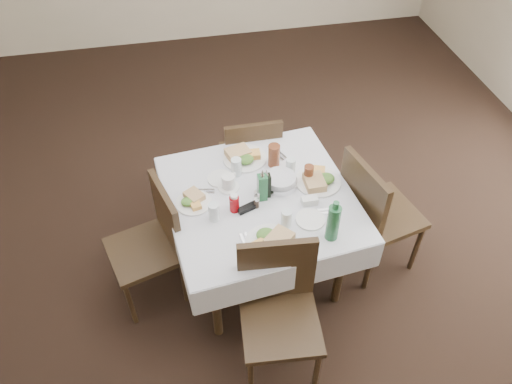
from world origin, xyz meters
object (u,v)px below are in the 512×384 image
bread_basket (280,181)px  ketchup_bottle (234,203)px  chair_south (278,303)px  green_bottle (333,222)px  chair_north (251,156)px  water_w (214,212)px  water_n (236,167)px  chair_east (373,210)px  water_e (291,166)px  dining_table (260,206)px  coffee_mug (229,182)px  oil_cruet_dark (266,185)px  chair_west (155,239)px  water_s (286,218)px  oil_cruet_green (262,186)px

bread_basket → ketchup_bottle: size_ratio=1.71×
chair_south → bread_basket: chair_south is taller
bread_basket → green_bottle: (0.19, -0.50, 0.09)m
chair_north → water_w: size_ratio=7.22×
water_n → green_bottle: size_ratio=0.44×
chair_east → water_e: bearing=151.9°
water_e → ketchup_bottle: size_ratio=0.92×
chair_east → chair_north: bearing=131.3°
bread_basket → chair_east: bearing=-16.2°
water_n → water_e: 0.36m
chair_north → water_e: chair_north is taller
dining_table → chair_south: bearing=-92.6°
chair_east → green_bottle: 0.62m
dining_table → water_e: water_e is taller
water_w → ketchup_bottle: ketchup_bottle is taller
coffee_mug → water_w: bearing=-117.4°
oil_cruet_dark → green_bottle: green_bottle is taller
dining_table → coffee_mug: bearing=146.3°
dining_table → oil_cruet_dark: oil_cruet_dark is taller
chair_west → ketchup_bottle: size_ratio=6.94×
bread_basket → oil_cruet_dark: size_ratio=1.02×
chair_south → water_s: bearing=71.0°
chair_south → bread_basket: size_ratio=4.20×
chair_south → water_s: 0.50m
chair_north → chair_east: (0.69, -0.78, 0.06)m
bread_basket → ketchup_bottle: (-0.33, -0.16, 0.03)m
water_e → green_bottle: (0.10, -0.60, 0.07)m
chair_north → oil_cruet_green: oil_cruet_green is taller
water_w → bread_basket: bearing=24.3°
chair_south → green_bottle: 0.57m
water_w → ketchup_bottle: (0.13, 0.05, 0.00)m
oil_cruet_green → water_e: bearing=39.3°
green_bottle → coffee_mug: bearing=134.2°
bread_basket → ketchup_bottle: bearing=-153.9°
oil_cruet_green → water_n: bearing=115.2°
dining_table → oil_cruet_green: bearing=-60.4°
chair_north → water_w: (-0.39, -0.82, 0.31)m
water_e → chair_east: bearing=-28.1°
chair_north → chair_west: size_ratio=0.97×
ketchup_bottle → green_bottle: 0.63m
water_s → water_e: (0.14, 0.45, 0.00)m
water_e → bread_basket: water_e is taller
chair_north → oil_cruet_green: 0.79m
dining_table → water_w: 0.38m
water_n → water_w: bearing=-118.7°
green_bottle → water_n: bearing=124.7°
dining_table → chair_west: (-0.71, -0.02, -0.14)m
water_e → water_w: size_ratio=0.99×
ketchup_bottle → water_e: bearing=31.5°
chair_west → ketchup_bottle: bearing=-7.7°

